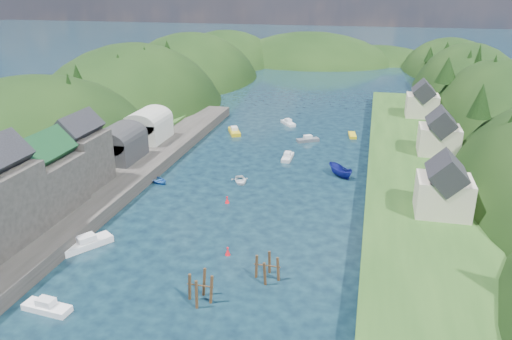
% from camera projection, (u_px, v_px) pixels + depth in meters
% --- Properties ---
extents(ground, '(600.00, 600.00, 0.00)m').
position_uv_depth(ground, '(281.00, 151.00, 99.23)').
color(ground, black).
rests_on(ground, ground).
extents(hillside_left, '(44.00, 245.56, 52.00)m').
position_uv_depth(hillside_left, '(134.00, 138.00, 134.50)').
color(hillside_left, black).
rests_on(hillside_left, ground).
extents(hillside_right, '(36.00, 245.56, 48.00)m').
position_uv_depth(hillside_right, '(492.00, 162.00, 114.94)').
color(hillside_right, black).
rests_on(hillside_right, ground).
extents(far_hills, '(103.00, 68.00, 44.00)m').
position_uv_depth(far_hills, '(336.00, 86.00, 215.64)').
color(far_hills, black).
rests_on(far_hills, ground).
extents(hill_trees, '(91.13, 149.44, 12.01)m').
position_uv_depth(hill_trees, '(295.00, 82.00, 108.50)').
color(hill_trees, black).
rests_on(hill_trees, ground).
extents(quay_left, '(12.00, 110.00, 2.00)m').
position_uv_depth(quay_left, '(93.00, 193.00, 76.74)').
color(quay_left, '#2D2B28').
rests_on(quay_left, ground).
extents(terrace_left_grass, '(12.00, 110.00, 2.50)m').
position_uv_depth(terrace_left_grass, '(52.00, 188.00, 78.16)').
color(terrace_left_grass, '#234719').
rests_on(terrace_left_grass, ground).
extents(quayside_buildings, '(8.00, 35.84, 12.90)m').
position_uv_depth(quayside_buildings, '(15.00, 190.00, 62.63)').
color(quayside_buildings, '#2D2B28').
rests_on(quayside_buildings, quay_left).
extents(boat_sheds, '(7.00, 21.00, 7.50)m').
position_uv_depth(boat_sheds, '(134.00, 132.00, 92.94)').
color(boat_sheds, '#2D2D30').
rests_on(boat_sheds, quay_left).
extents(terrace_right, '(16.00, 120.00, 2.40)m').
position_uv_depth(terrace_right, '(416.00, 173.00, 84.34)').
color(terrace_right, '#234719').
rests_on(terrace_right, ground).
extents(right_bank_cottages, '(9.00, 59.24, 8.41)m').
position_uv_depth(right_bank_cottages, '(433.00, 134.00, 89.63)').
color(right_bank_cottages, beige).
rests_on(right_bank_cottages, terrace_right).
extents(piling_cluster_near, '(2.85, 2.69, 3.82)m').
position_uv_depth(piling_cluster_near, '(200.00, 290.00, 52.12)').
color(piling_cluster_near, '#382314').
rests_on(piling_cluster_near, ground).
extents(piling_cluster_far, '(3.02, 2.83, 3.41)m').
position_uv_depth(piling_cluster_far, '(267.00, 270.00, 56.18)').
color(piling_cluster_far, '#382314').
rests_on(piling_cluster_far, ground).
extents(channel_buoy_near, '(0.70, 0.70, 1.10)m').
position_uv_depth(channel_buoy_near, '(228.00, 252.00, 61.28)').
color(channel_buoy_near, red).
rests_on(channel_buoy_near, ground).
extents(channel_buoy_far, '(0.70, 0.70, 1.10)m').
position_uv_depth(channel_buoy_far, '(227.00, 200.00, 75.69)').
color(channel_buoy_far, red).
rests_on(channel_buoy_far, ground).
extents(moored_boats, '(34.71, 84.31, 2.10)m').
position_uv_depth(moored_boats, '(244.00, 187.00, 80.25)').
color(moored_boats, silver).
rests_on(moored_boats, ground).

